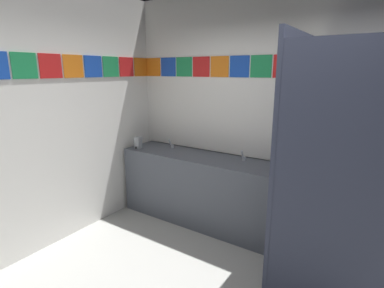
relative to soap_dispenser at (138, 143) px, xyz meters
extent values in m
cube|color=white|center=(1.80, 0.50, 0.46)|extent=(4.00, 0.08, 2.86)
cube|color=orange|center=(-0.07, 0.45, 1.01)|extent=(0.25, 0.01, 0.25)
cube|color=#1947B7|center=(0.20, 0.45, 1.01)|extent=(0.25, 0.01, 0.25)
cube|color=#1E8C4C|center=(0.46, 0.45, 1.01)|extent=(0.25, 0.01, 0.25)
cube|color=red|center=(0.73, 0.45, 1.01)|extent=(0.25, 0.01, 0.25)
cube|color=orange|center=(1.00, 0.45, 1.01)|extent=(0.25, 0.01, 0.25)
cube|color=#1947B7|center=(1.26, 0.45, 1.01)|extent=(0.25, 0.01, 0.25)
cube|color=#1E8C4C|center=(1.53, 0.45, 1.01)|extent=(0.25, 0.01, 0.25)
cube|color=red|center=(1.80, 0.45, 1.01)|extent=(0.25, 0.01, 0.25)
cube|color=orange|center=(2.06, 0.45, 1.01)|extent=(0.25, 0.01, 0.25)
cube|color=#1947B7|center=(2.33, 0.45, 1.01)|extent=(0.25, 0.01, 0.25)
cube|color=#1E8C4C|center=(2.60, 0.45, 1.01)|extent=(0.25, 0.01, 0.25)
cube|color=white|center=(-0.24, -1.30, 0.46)|extent=(0.08, 3.52, 2.86)
cube|color=#1E8C4C|center=(-0.20, -1.30, 1.01)|extent=(0.01, 0.25, 0.25)
cube|color=red|center=(-0.20, -1.03, 1.01)|extent=(0.01, 0.25, 0.25)
cube|color=orange|center=(-0.20, -0.76, 1.01)|extent=(0.01, 0.25, 0.25)
cube|color=#1947B7|center=(-0.20, -0.49, 1.01)|extent=(0.01, 0.25, 0.25)
cube|color=#1E8C4C|center=(-0.20, -0.22, 1.01)|extent=(0.01, 0.25, 0.25)
cube|color=red|center=(-0.20, 0.05, 1.01)|extent=(0.01, 0.25, 0.25)
cube|color=orange|center=(-0.20, 0.32, 1.01)|extent=(0.01, 0.25, 0.25)
cube|color=#4C515B|center=(0.91, 0.17, -0.52)|extent=(2.13, 0.58, 0.89)
cube|color=#4C515B|center=(0.91, 0.44, -0.12)|extent=(2.13, 0.03, 0.08)
cylinder|color=white|center=(0.38, 0.14, -0.13)|extent=(0.34, 0.34, 0.10)
cylinder|color=white|center=(1.45, 0.14, -0.13)|extent=(0.34, 0.34, 0.10)
cylinder|color=silver|center=(0.38, 0.28, -0.05)|extent=(0.04, 0.04, 0.05)
cylinder|color=silver|center=(0.38, 0.23, 0.02)|extent=(0.02, 0.06, 0.09)
cylinder|color=silver|center=(1.45, 0.28, -0.05)|extent=(0.04, 0.04, 0.05)
cylinder|color=silver|center=(1.45, 0.23, 0.02)|extent=(0.02, 0.06, 0.09)
cube|color=gray|center=(0.00, 0.00, 0.00)|extent=(0.09, 0.07, 0.16)
cylinder|color=black|center=(0.00, -0.04, -0.06)|extent=(0.02, 0.02, 0.03)
cube|color=#33384C|center=(2.15, -0.20, 0.15)|extent=(0.04, 1.30, 2.23)
cube|color=#33384C|center=(2.60, -0.83, 0.15)|extent=(0.90, 0.04, 2.05)
cylinder|color=silver|center=(2.17, -0.83, 0.26)|extent=(0.02, 0.02, 0.10)
cylinder|color=white|center=(2.61, 0.05, -0.77)|extent=(0.38, 0.38, 0.40)
torus|color=white|center=(2.61, 0.05, -0.55)|extent=(0.39, 0.39, 0.05)
cube|color=white|center=(2.61, 0.26, -0.40)|extent=(0.34, 0.17, 0.34)
camera|label=1|loc=(2.80, -2.89, 0.97)|focal=27.82mm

